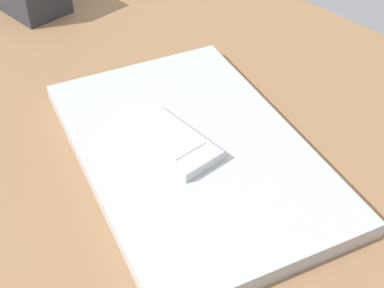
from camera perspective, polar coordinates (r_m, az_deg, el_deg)
desk_surface at (r=58.82cm, az=0.88°, el=-4.34°), size 120.00×80.00×3.00cm
laptop_closed at (r=59.17cm, az=0.00°, el=-0.80°), size 40.24×31.64×1.81cm
cell_phone_on_laptop at (r=58.51cm, az=-2.50°, el=0.55°), size 11.85×5.29×1.31cm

